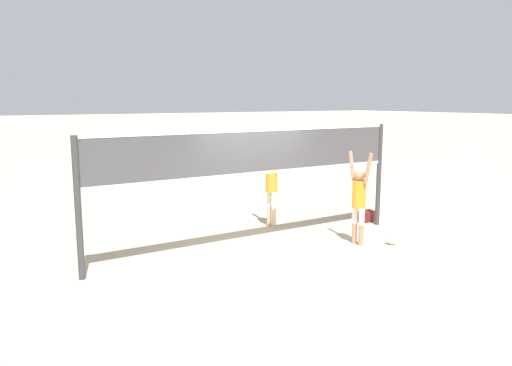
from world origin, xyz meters
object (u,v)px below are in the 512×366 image
object	(u,v)px
volleyball_net	(256,163)
player_spiker	(359,197)
gear_bag	(366,216)
player_blocker	(272,181)
volleyball	(392,240)

from	to	relation	value
volleyball_net	player_spiker	xyz separation A→B (m)	(1.92, -0.99, -0.74)
player_spiker	gear_bag	bearing A→B (deg)	-49.41
player_blocker	gear_bag	world-z (taller)	player_blocker
player_blocker	player_spiker	bearing A→B (deg)	18.11
player_blocker	gear_bag	bearing A→B (deg)	70.46
volleyball	gear_bag	distance (m)	2.04
player_spiker	player_blocker	size ratio (longest dim) A/B	0.93
player_blocker	volleyball	size ratio (longest dim) A/B	9.84
volleyball_net	player_spiker	world-z (taller)	volleyball_net
gear_bag	player_blocker	bearing A→B (deg)	160.46
player_blocker	gear_bag	size ratio (longest dim) A/B	4.11
player_blocker	volleyball	distance (m)	3.08
volleyball_net	volleyball	size ratio (longest dim) A/B	33.21
volleyball_net	player_blocker	size ratio (longest dim) A/B	3.37
player_blocker	volleyball	world-z (taller)	player_blocker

